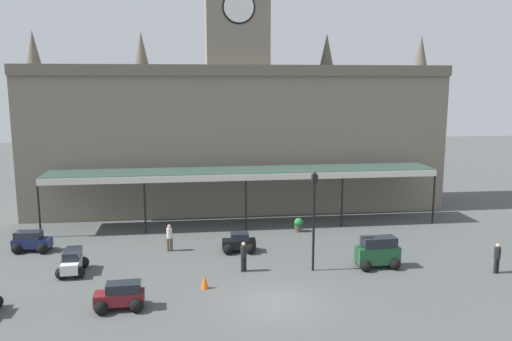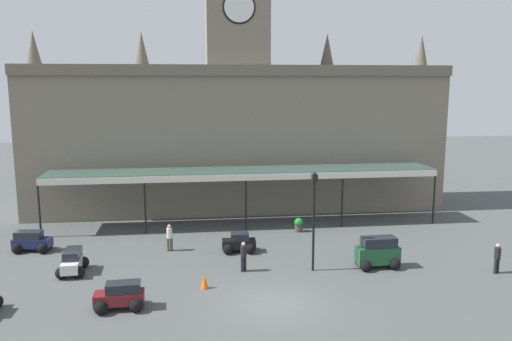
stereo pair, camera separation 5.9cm
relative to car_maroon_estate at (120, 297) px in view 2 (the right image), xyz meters
The scene contains 14 objects.
ground_plane 7.13m from the car_maroon_estate, ahead, with size 140.00×140.00×0.00m, color #4B4E4E.
station_building 21.06m from the car_maroon_estate, 69.42° to the left, with size 32.89×6.73×19.33m.
entrance_canopy 15.47m from the car_maroon_estate, 61.94° to the left, with size 27.90×3.26×4.07m.
car_maroon_estate is the anchor object (origin of this frame).
car_green_van 14.11m from the car_maroon_estate, 15.11° to the left, with size 2.43×1.64×1.77m.
car_white_estate 5.91m from the car_maroon_estate, 122.64° to the left, with size 1.61×2.29×1.27m.
car_black_sedan 9.60m from the car_maroon_estate, 50.09° to the left, with size 2.09×1.59×1.19m.
car_navy_estate 11.18m from the car_maroon_estate, 125.56° to the left, with size 2.33×1.70×1.27m.
pedestrian_near_entrance 8.34m from the car_maroon_estate, 76.63° to the left, with size 0.38×0.34×1.67m.
pedestrian_beside_cars 7.34m from the car_maroon_estate, 33.63° to the left, with size 0.34×0.34×1.67m.
pedestrian_crossing_forecourt 19.88m from the car_maroon_estate, ahead, with size 0.36×0.34×1.67m.
victorian_lamppost 10.95m from the car_maroon_estate, 20.39° to the left, with size 0.30×0.30×5.55m.
traffic_cone 4.35m from the car_maroon_estate, 26.31° to the left, with size 0.40×0.40×0.74m, color orange.
planter_by_canopy 15.47m from the car_maroon_estate, 46.28° to the left, with size 0.60×0.60×0.96m.
Camera 2 is at (-3.72, -22.54, 10.31)m, focal length 36.14 mm.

